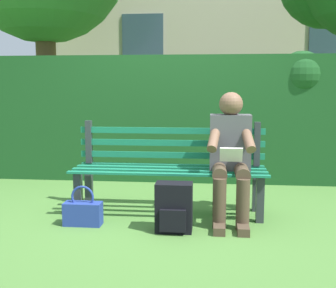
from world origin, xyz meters
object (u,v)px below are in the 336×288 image
park_bench (170,167)px  person_seated (230,153)px  handbag (83,212)px  backpack (174,208)px

park_bench → person_seated: 0.63m
handbag → person_seated: bearing=-166.4°
backpack → handbag: 0.83m
person_seated → handbag: (1.31, 0.32, -0.51)m
park_bench → handbag: park_bench is taller
person_seated → backpack: (0.49, 0.40, -0.42)m
park_bench → person_seated: (-0.58, 0.18, 0.17)m
park_bench → handbag: size_ratio=5.16×
park_bench → backpack: bearing=99.0°
backpack → handbag: (0.82, -0.08, -0.09)m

